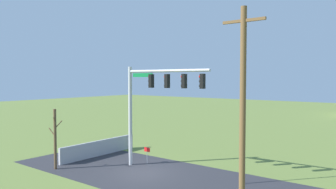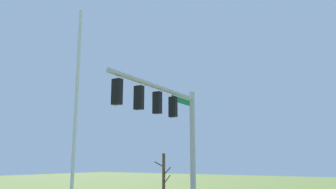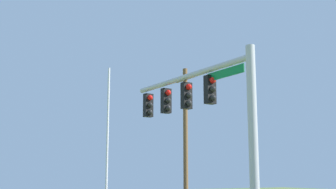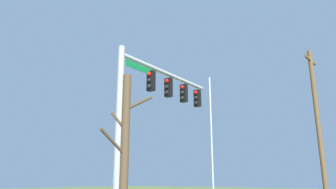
% 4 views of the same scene
% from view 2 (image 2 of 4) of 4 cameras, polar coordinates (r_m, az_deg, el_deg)
% --- Properties ---
extents(signal_mast, '(6.77, 0.62, 7.36)m').
position_cam_2_polar(signal_mast, '(15.71, 0.69, -5.68)').
color(signal_mast, '#B2B5BA').
rests_on(signal_mast, ground_plane).
extents(flagpole, '(0.10, 0.10, 8.33)m').
position_cam_2_polar(flagpole, '(10.03, -15.51, -8.72)').
color(flagpole, silver).
rests_on(flagpole, ground_plane).
extents(bare_tree, '(1.27, 1.02, 4.32)m').
position_cam_2_polar(bare_tree, '(22.62, -0.72, -15.17)').
color(bare_tree, brown).
rests_on(bare_tree, ground_plane).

